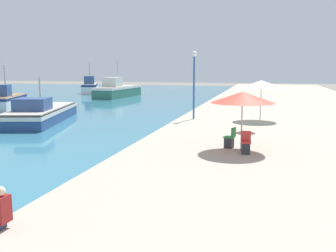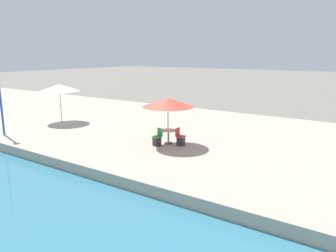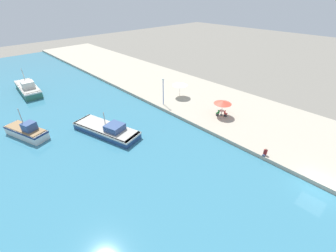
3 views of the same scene
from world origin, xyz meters
name	(u,v)px [view 3 (image 3 of 3)]	position (x,y,z in m)	size (l,w,h in m)	color
ground_plane	(318,188)	(0.00, 0.00, 0.00)	(200.00, 200.00, 0.00)	slate
quay_promenade	(148,79)	(8.00, 37.00, 0.26)	(16.00, 90.00, 0.53)	#B2A893
fishing_boat_near	(107,129)	(-10.26, 23.73, 0.69)	(5.72, 10.42, 3.27)	navy
fishing_boat_mid	(27,131)	(-18.51, 30.56, 0.87)	(4.17, 6.83, 4.20)	silver
fishing_boat_far	(28,88)	(-13.71, 47.21, 0.98)	(3.48, 9.80, 4.77)	#33705B
cafe_umbrella_pink	(223,102)	(4.88, 15.34, 2.78)	(2.67, 2.67, 2.48)	#B7B7B7
cafe_umbrella_white	(180,84)	(5.52, 24.90, 2.93)	(2.77, 2.77, 2.65)	#B7B7B7
cafe_table	(222,112)	(5.05, 15.43, 1.06)	(0.80, 0.80, 0.74)	#333338
cafe_chair_left	(218,114)	(4.37, 15.67, 0.85)	(0.54, 0.52, 0.91)	#2D2D33
cafe_chair_right	(226,114)	(5.11, 14.71, 0.85)	(0.43, 0.46, 0.91)	#2D2D33
person_at_quay	(265,152)	(0.36, 6.04, 0.95)	(0.52, 0.36, 0.96)	#333D5B
lamppost	(163,87)	(1.11, 24.52, 3.62)	(0.36, 0.36, 4.56)	#28519E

